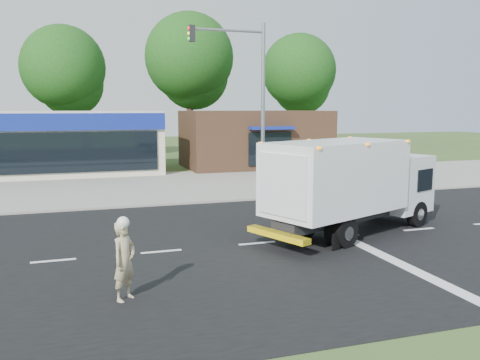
% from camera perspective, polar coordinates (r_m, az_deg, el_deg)
% --- Properties ---
extents(ground, '(120.00, 120.00, 0.00)m').
position_cam_1_polar(ground, '(16.01, 1.92, -7.16)').
color(ground, '#385123').
rests_on(ground, ground).
extents(road_asphalt, '(60.00, 14.00, 0.02)m').
position_cam_1_polar(road_asphalt, '(16.01, 1.92, -7.15)').
color(road_asphalt, black).
rests_on(road_asphalt, ground).
extents(sidewalk, '(60.00, 2.40, 0.12)m').
position_cam_1_polar(sidewalk, '(23.70, -4.80, -2.02)').
color(sidewalk, gray).
rests_on(sidewalk, ground).
extents(parking_apron, '(60.00, 9.00, 0.02)m').
position_cam_1_polar(parking_apron, '(29.31, -7.37, -0.20)').
color(parking_apron, gray).
rests_on(parking_apron, ground).
extents(lane_markings, '(55.20, 7.00, 0.01)m').
position_cam_1_polar(lane_markings, '(15.32, 8.45, -7.89)').
color(lane_markings, silver).
rests_on(lane_markings, road_asphalt).
extents(ems_box_truck, '(7.46, 4.79, 3.17)m').
position_cam_1_polar(ems_box_truck, '(17.25, 12.31, -0.03)').
color(ems_box_truck, black).
rests_on(ems_box_truck, ground).
extents(emergency_worker, '(0.76, 0.76, 1.89)m').
position_cam_1_polar(emergency_worker, '(11.53, -12.87, -8.69)').
color(emergency_worker, tan).
rests_on(emergency_worker, ground).
extents(retail_strip_mall, '(18.00, 6.20, 4.00)m').
position_cam_1_polar(retail_strip_mall, '(34.74, -24.08, 3.78)').
color(retail_strip_mall, beige).
rests_on(retail_strip_mall, ground).
extents(brown_storefront, '(10.00, 6.70, 4.00)m').
position_cam_1_polar(brown_storefront, '(36.69, 1.68, 4.65)').
color(brown_storefront, '#382316').
rests_on(brown_storefront, ground).
extents(traffic_signal_pole, '(3.51, 0.25, 8.00)m').
position_cam_1_polar(traffic_signal_pole, '(23.41, 1.10, 9.84)').
color(traffic_signal_pole, gray).
rests_on(traffic_signal_pole, ground).
extents(background_trees, '(36.77, 7.39, 12.10)m').
position_cam_1_polar(background_trees, '(43.04, -12.22, 12.16)').
color(background_trees, '#332114').
rests_on(background_trees, ground).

